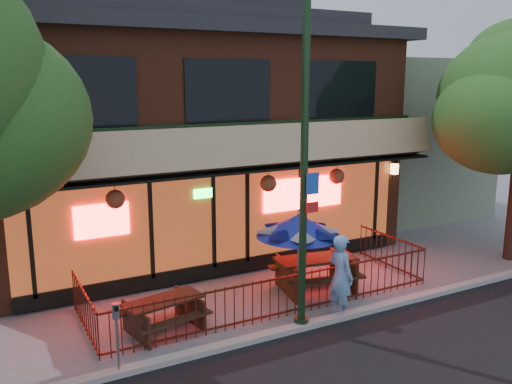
{
  "coord_description": "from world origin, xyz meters",
  "views": [
    {
      "loc": [
        -6.04,
        -9.59,
        5.31
      ],
      "look_at": [
        0.17,
        2.0,
        2.55
      ],
      "focal_mm": 38.0,
      "sensor_mm": 36.0,
      "label": 1
    }
  ],
  "objects_px": {
    "patio_umbrella": "(299,225)",
    "pedestrian": "(341,276)",
    "picnic_table_right": "(316,269)",
    "parking_meter_near": "(117,327)",
    "street_light": "(304,185)",
    "picnic_table_left": "(164,310)"
  },
  "relations": [
    {
      "from": "picnic_table_left",
      "to": "parking_meter_near",
      "type": "xyz_separation_m",
      "value": [
        -1.31,
        -1.32,
        0.47
      ]
    },
    {
      "from": "street_light",
      "to": "picnic_table_left",
      "type": "xyz_separation_m",
      "value": [
        -2.69,
        1.24,
        -2.68
      ]
    },
    {
      "from": "picnic_table_right",
      "to": "parking_meter_near",
      "type": "height_order",
      "value": "parking_meter_near"
    },
    {
      "from": "patio_umbrella",
      "to": "pedestrian",
      "type": "distance_m",
      "value": 1.51
    },
    {
      "from": "picnic_table_right",
      "to": "pedestrian",
      "type": "xyz_separation_m",
      "value": [
        -0.39,
        -1.54,
        0.39
      ]
    },
    {
      "from": "patio_umbrella",
      "to": "pedestrian",
      "type": "height_order",
      "value": "patio_umbrella"
    },
    {
      "from": "picnic_table_left",
      "to": "pedestrian",
      "type": "xyz_separation_m",
      "value": [
        3.75,
        -1.19,
        0.49
      ]
    },
    {
      "from": "picnic_table_right",
      "to": "patio_umbrella",
      "type": "height_order",
      "value": "patio_umbrella"
    },
    {
      "from": "picnic_table_right",
      "to": "parking_meter_near",
      "type": "relative_size",
      "value": 1.62
    },
    {
      "from": "street_light",
      "to": "picnic_table_left",
      "type": "relative_size",
      "value": 3.74
    },
    {
      "from": "picnic_table_right",
      "to": "patio_umbrella",
      "type": "relative_size",
      "value": 0.99
    },
    {
      "from": "picnic_table_left",
      "to": "street_light",
      "type": "bearing_deg",
      "value": -24.75
    },
    {
      "from": "street_light",
      "to": "parking_meter_near",
      "type": "relative_size",
      "value": 5.02
    },
    {
      "from": "patio_umbrella",
      "to": "pedestrian",
      "type": "relative_size",
      "value": 1.19
    },
    {
      "from": "picnic_table_left",
      "to": "parking_meter_near",
      "type": "distance_m",
      "value": 1.92
    },
    {
      "from": "pedestrian",
      "to": "parking_meter_near",
      "type": "relative_size",
      "value": 1.38
    },
    {
      "from": "pedestrian",
      "to": "parking_meter_near",
      "type": "distance_m",
      "value": 5.06
    },
    {
      "from": "patio_umbrella",
      "to": "picnic_table_right",
      "type": "bearing_deg",
      "value": 30.03
    },
    {
      "from": "street_light",
      "to": "patio_umbrella",
      "type": "xyz_separation_m",
      "value": [
        0.6,
        1.1,
        -1.2
      ]
    },
    {
      "from": "parking_meter_near",
      "to": "picnic_table_right",
      "type": "bearing_deg",
      "value": 17.07
    },
    {
      "from": "street_light",
      "to": "patio_umbrella",
      "type": "relative_size",
      "value": 3.07
    },
    {
      "from": "picnic_table_left",
      "to": "patio_umbrella",
      "type": "bearing_deg",
      "value": -2.41
    }
  ]
}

